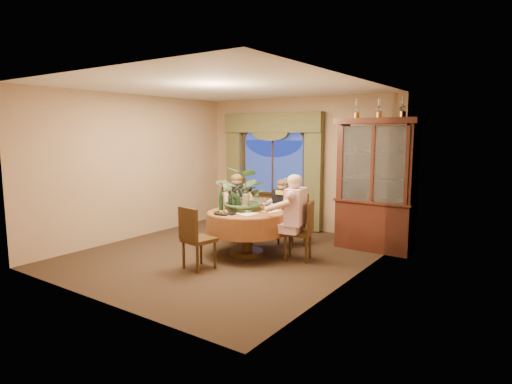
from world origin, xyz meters
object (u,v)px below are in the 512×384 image
Objects in this scene: wine_bottle_0 at (238,199)px; wine_bottle_3 at (231,199)px; person_scarf at (283,212)px; wine_bottle_2 at (237,200)px; china_cabinet at (376,185)px; chair_back at (241,216)px; chair_back_right at (292,220)px; chair_right at (298,231)px; wine_bottle_1 at (221,200)px; oil_lamp_center at (379,108)px; chair_front_left at (199,238)px; centerpiece_plant at (245,173)px; wine_bottle_5 at (237,201)px; stoneware_vase at (246,202)px; olive_bowl at (247,211)px; wine_bottle_4 at (230,200)px; person_pink at (296,218)px; dining_table at (246,233)px; person_back at (237,208)px; oil_lamp_right at (403,107)px; oil_lamp_left at (357,109)px.

wine_bottle_0 and wine_bottle_3 have the same top height.
wine_bottle_2 is (-0.42, -0.85, 0.30)m from person_scarf.
china_cabinet is 2.58m from chair_back.
chair_back_right is (-1.34, -0.62, -0.68)m from china_cabinet.
person_scarf reaches higher than chair_right.
wine_bottle_1 is at bearing -113.27° from wine_bottle_3.
oil_lamp_center reaches higher than chair_front_left.
wine_bottle_0 is at bearing 80.57° from chair_back.
china_cabinet is at bearing 35.27° from wine_bottle_0.
wine_bottle_1 is at bearing -141.48° from oil_lamp_center.
centerpiece_plant reaches higher than wine_bottle_0.
wine_bottle_2 is at bearing 125.52° from wine_bottle_5.
oil_lamp_center reaches higher than china_cabinet.
stoneware_vase is 1.79× the size of olive_bowl.
person_scarf is 3.74× the size of wine_bottle_1.
oil_lamp_center is at bearing 180.00° from china_cabinet.
china_cabinet is 1.88× the size of person_scarf.
wine_bottle_3 is at bearing 165.10° from olive_bowl.
wine_bottle_0 is at bearing 80.42° from wine_bottle_4.
person_scarf is 0.99m from wine_bottle_2.
stoneware_vase is at bearing 94.59° from chair_front_left.
person_scarf reaches higher than wine_bottle_3.
chair_front_left is (-1.83, -2.58, -2.01)m from oil_lamp_center.
wine_bottle_1 reaches higher than chair_right.
chair_front_left is at bearing 127.73° from person_pink.
wine_bottle_5 is at bearing 81.41° from person_scarf.
person_pink is 1.25m from wine_bottle_3.
wine_bottle_5 is (0.52, -0.81, 0.44)m from chair_back.
wine_bottle_2 is at bearing 74.30° from person_scarf.
chair_back is 0.99m from stoneware_vase.
oil_lamp_center is 2.41m from person_pink.
dining_table is 1.26× the size of centerpiece_plant.
person_back is 3.96× the size of wine_bottle_0.
wine_bottle_1 is at bearing -141.07° from centerpiece_plant.
chair_back_right is 2.91× the size of wine_bottle_4.
olive_bowl is at bearing -141.31° from oil_lamp_right.
wine_bottle_5 is at bearing -138.44° from china_cabinet.
centerpiece_plant is (-1.79, -1.42, -1.11)m from oil_lamp_center.
stoneware_vase is at bearing 5.35° from wine_bottle_2.
person_pink is at bearing 165.28° from chair_right.
person_scarf is at bearing 149.00° from chair_back.
chair_front_left is at bearing -89.93° from wine_bottle_5.
chair_front_left is at bearing 90.58° from person_scarf.
oil_lamp_center is 2.91m from wine_bottle_5.
centerpiece_plant reaches higher than person_back.
oil_lamp_right is 3.28m from wine_bottle_4.
oil_lamp_center is 2.90m from wine_bottle_2.
oil_lamp_left is 0.31× the size of centerpiece_plant.
dining_table is 1.07× the size of person_back.
dining_table is 0.99× the size of person_pink.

